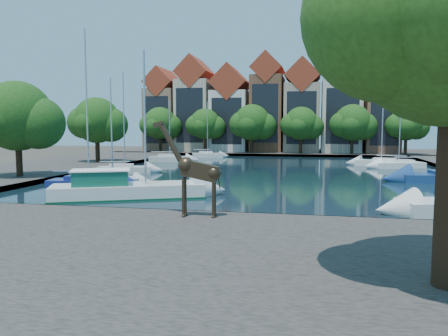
# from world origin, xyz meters

# --- Properties ---
(ground) EXTENTS (160.00, 160.00, 0.00)m
(ground) POSITION_xyz_m (0.00, 0.00, 0.00)
(ground) COLOR #38332B
(ground) RESTS_ON ground
(water_basin) EXTENTS (38.00, 50.00, 0.08)m
(water_basin) POSITION_xyz_m (0.00, 24.00, 0.04)
(water_basin) COLOR black
(water_basin) RESTS_ON ground
(near_quay) EXTENTS (50.00, 14.00, 0.50)m
(near_quay) POSITION_xyz_m (0.00, -7.00, 0.25)
(near_quay) COLOR #47413E
(near_quay) RESTS_ON ground
(far_quay) EXTENTS (60.00, 16.00, 0.50)m
(far_quay) POSITION_xyz_m (0.00, 56.00, 0.25)
(far_quay) COLOR #47413E
(far_quay) RESTS_ON ground
(left_quay) EXTENTS (14.00, 52.00, 0.50)m
(left_quay) POSITION_xyz_m (-25.00, 24.00, 0.25)
(left_quay) COLOR #47413E
(left_quay) RESTS_ON ground
(townhouse_west_end) EXTENTS (5.44, 9.18, 14.93)m
(townhouse_west_end) POSITION_xyz_m (-23.00, 55.99, 7.36)
(townhouse_west_end) COLOR #866249
(townhouse_west_end) RESTS_ON far_quay
(townhouse_west_mid) EXTENTS (5.94, 9.18, 16.79)m
(townhouse_west_mid) POSITION_xyz_m (-17.00, 55.99, 8.23)
(townhouse_west_mid) COLOR #BDAD91
(townhouse_west_mid) RESTS_ON far_quay
(townhouse_west_inner) EXTENTS (6.43, 9.18, 15.15)m
(townhouse_west_inner) POSITION_xyz_m (-10.50, 55.99, 7.35)
(townhouse_west_inner) COLOR silver
(townhouse_west_inner) RESTS_ON far_quay
(townhouse_center) EXTENTS (5.44, 9.18, 16.93)m
(townhouse_center) POSITION_xyz_m (-4.00, 55.99, 8.36)
(townhouse_center) COLOR brown
(townhouse_center) RESTS_ON far_quay
(townhouse_east_inner) EXTENTS (5.94, 9.18, 15.79)m
(townhouse_east_inner) POSITION_xyz_m (2.00, 55.99, 7.73)
(townhouse_east_inner) COLOR tan
(townhouse_east_inner) RESTS_ON far_quay
(townhouse_east_mid) EXTENTS (6.43, 9.18, 16.65)m
(townhouse_east_mid) POSITION_xyz_m (8.50, 55.99, 8.10)
(townhouse_east_mid) COLOR beige
(townhouse_east_mid) RESTS_ON far_quay
(townhouse_east_end) EXTENTS (5.44, 9.18, 14.43)m
(townhouse_east_end) POSITION_xyz_m (15.00, 55.99, 7.11)
(townhouse_east_end) COLOR brown
(townhouse_east_end) RESTS_ON far_quay
(far_tree_far_west) EXTENTS (7.28, 5.60, 7.68)m
(far_tree_far_west) POSITION_xyz_m (-21.90, 50.49, 5.18)
(far_tree_far_west) COLOR #332114
(far_tree_far_west) RESTS_ON far_quay
(far_tree_west) EXTENTS (6.76, 5.20, 7.36)m
(far_tree_west) POSITION_xyz_m (-13.91, 50.49, 5.08)
(far_tree_west) COLOR #332114
(far_tree_west) RESTS_ON far_quay
(far_tree_mid_west) EXTENTS (7.80, 6.00, 8.00)m
(far_tree_mid_west) POSITION_xyz_m (-5.89, 50.49, 5.29)
(far_tree_mid_west) COLOR #332114
(far_tree_mid_west) RESTS_ON far_quay
(far_tree_mid_east) EXTENTS (7.02, 5.40, 7.52)m
(far_tree_mid_east) POSITION_xyz_m (2.10, 50.49, 5.13)
(far_tree_mid_east) COLOR #332114
(far_tree_mid_east) RESTS_ON far_quay
(far_tree_east) EXTENTS (7.54, 5.80, 7.84)m
(far_tree_east) POSITION_xyz_m (10.11, 50.49, 5.24)
(far_tree_east) COLOR #332114
(far_tree_east) RESTS_ON far_quay
(far_tree_far_east) EXTENTS (6.76, 5.20, 7.36)m
(far_tree_far_east) POSITION_xyz_m (18.09, 50.49, 5.08)
(far_tree_far_east) COLOR #332114
(far_tree_far_east) RESTS_ON far_quay
(side_tree_left_near) EXTENTS (7.80, 6.00, 8.20)m
(side_tree_left_near) POSITION_xyz_m (-20.89, 11.99, 5.49)
(side_tree_left_near) COLOR #332114
(side_tree_left_near) RESTS_ON left_quay
(side_tree_left_far) EXTENTS (7.28, 5.60, 7.88)m
(side_tree_left_far) POSITION_xyz_m (-21.90, 27.99, 5.38)
(side_tree_left_far) COLOR #332114
(side_tree_left_far) RESTS_ON left_quay
(giraffe_statue) EXTENTS (3.17, 0.63, 4.53)m
(giraffe_statue) POSITION_xyz_m (-1.56, -1.52, 2.73)
(giraffe_statue) COLOR #35281A
(giraffe_statue) RESTS_ON near_quay
(motorsailer) EXTENTS (10.12, 6.64, 9.65)m
(motorsailer) POSITION_xyz_m (-8.30, 5.23, 0.82)
(motorsailer) COLOR silver
(motorsailer) RESTS_ON water_basin
(sailboat_left_a) EXTENTS (4.90, 1.72, 8.58)m
(sailboat_left_a) POSITION_xyz_m (-12.00, 11.35, 0.58)
(sailboat_left_a) COLOR silver
(sailboat_left_a) RESTS_ON water_basin
(sailboat_left_b) EXTENTS (6.18, 2.99, 11.90)m
(sailboat_left_b) POSITION_xyz_m (-12.69, 8.77, 0.66)
(sailboat_left_b) COLOR navy
(sailboat_left_b) RESTS_ON water_basin
(sailboat_left_c) EXTENTS (5.74, 3.29, 10.26)m
(sailboat_left_c) POSITION_xyz_m (-15.00, 20.36, 0.58)
(sailboat_left_c) COLOR silver
(sailboat_left_c) RESTS_ON water_basin
(sailboat_left_d) EXTENTS (5.69, 2.75, 8.24)m
(sailboat_left_d) POSITION_xyz_m (-15.00, 34.83, 0.63)
(sailboat_left_d) COLOR silver
(sailboat_left_d) RESTS_ON water_basin
(sailboat_left_e) EXTENTS (4.92, 3.09, 8.57)m
(sailboat_left_e) POSITION_xyz_m (-12.00, 44.00, 0.60)
(sailboat_left_e) COLOR silver
(sailboat_left_e) RESTS_ON water_basin
(sailboat_right_b) EXTENTS (7.60, 3.52, 11.46)m
(sailboat_right_b) POSITION_xyz_m (15.00, 18.59, 0.61)
(sailboat_right_b) COLOR navy
(sailboat_right_b) RESTS_ON water_basin
(sailboat_right_c) EXTENTS (6.04, 3.78, 10.10)m
(sailboat_right_c) POSITION_xyz_m (13.59, 31.41, 0.60)
(sailboat_right_c) COLOR white
(sailboat_right_c) RESTS_ON water_basin
(sailboat_right_d) EXTENTS (6.20, 3.70, 7.99)m
(sailboat_right_d) POSITION_xyz_m (12.00, 33.50, 0.60)
(sailboat_right_d) COLOR silver
(sailboat_right_d) RESTS_ON water_basin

